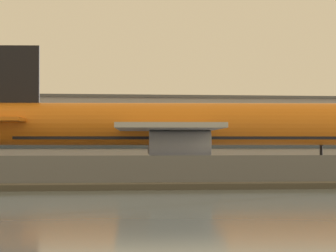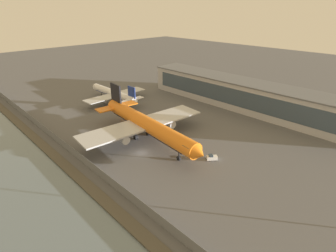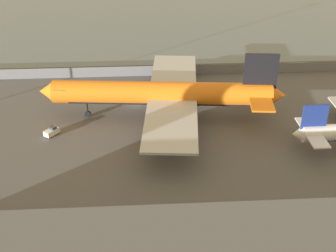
% 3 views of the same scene
% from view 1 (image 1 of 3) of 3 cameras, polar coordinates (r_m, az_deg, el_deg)
% --- Properties ---
extents(ground_plane, '(500.00, 500.00, 0.00)m').
position_cam_1_polar(ground_plane, '(88.82, 5.18, -3.74)').
color(ground_plane, '#565659').
extents(shoreline_seawall, '(320.00, 3.00, 0.50)m').
position_cam_1_polar(shoreline_seawall, '(68.97, 8.91, -4.23)').
color(shoreline_seawall, '#474238').
rests_on(shoreline_seawall, ground).
extents(perimeter_fence, '(280.00, 0.10, 2.76)m').
position_cam_1_polar(perimeter_fence, '(73.24, 7.91, -3.17)').
color(perimeter_fence, slate).
rests_on(perimeter_fence, ground).
extents(cargo_jet_orange, '(53.35, 46.01, 15.58)m').
position_cam_1_polar(cargo_jet_orange, '(94.68, 0.68, 0.01)').
color(cargo_jet_orange, orange).
rests_on(cargo_jet_orange, ground).
extents(terminal_building, '(97.50, 15.04, 12.44)m').
position_cam_1_polar(terminal_building, '(146.64, -0.03, -0.34)').
color(terminal_building, '#B2B2B7').
rests_on(terminal_building, ground).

